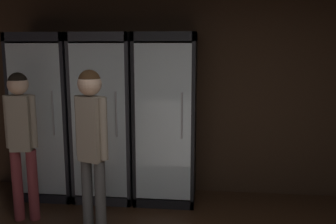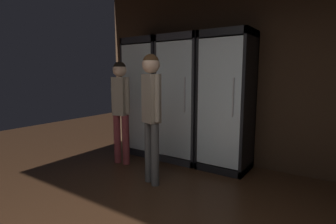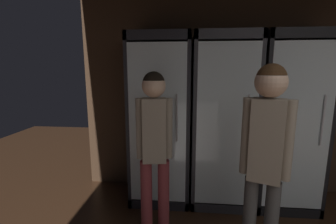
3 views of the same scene
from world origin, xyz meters
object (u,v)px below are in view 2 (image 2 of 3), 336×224
object	(u,v)px
cooler_center	(227,103)
shopper_far	(121,102)
shopper_near	(151,104)
cooler_left	(184,100)
cooler_far_left	(149,98)

from	to	relation	value
cooler_center	shopper_far	world-z (taller)	cooler_center
shopper_near	cooler_left	bearing A→B (deg)	98.58
shopper_far	cooler_left	bearing A→B (deg)	46.67
cooler_far_left	shopper_near	size ratio (longest dim) A/B	1.22
cooler_far_left	cooler_left	xyz separation A→B (m)	(0.72, 0.00, 0.00)
cooler_far_left	shopper_near	xyz separation A→B (m)	(0.88, -1.06, 0.06)
cooler_far_left	shopper_far	world-z (taller)	cooler_far_left
cooler_far_left	cooler_center	world-z (taller)	same
shopper_near	shopper_far	bearing A→B (deg)	158.29
cooler_center	shopper_far	bearing A→B (deg)	-152.67
shopper_far	cooler_center	bearing A→B (deg)	27.33
shopper_near	shopper_far	size ratio (longest dim) A/B	1.04
cooler_center	shopper_near	size ratio (longest dim) A/B	1.22
cooler_left	shopper_far	distance (m)	1.00
cooler_far_left	cooler_center	size ratio (longest dim) A/B	1.00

